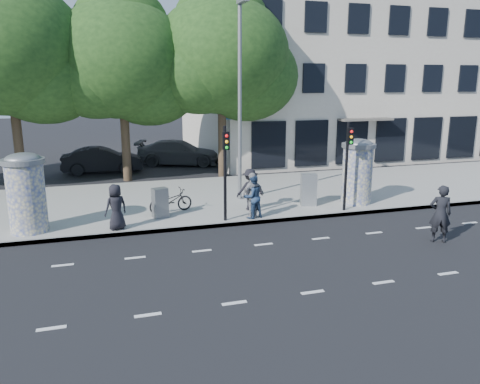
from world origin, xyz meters
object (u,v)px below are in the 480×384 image
object	(u,v)px
ped_e	(253,195)
man_road	(440,214)
ad_column_left	(26,191)
car_right	(179,153)
ped_a	(116,207)
bicycle	(171,201)
car_mid	(102,160)
traffic_pole_near	(225,164)
cabinet_left	(160,203)
ped_c	(253,197)
ped_d	(250,189)
cabinet_right	(308,190)
ad_column_right	(357,170)
traffic_pole_far	(348,157)

from	to	relation	value
ped_e	man_road	distance (m)	6.33
ad_column_left	car_right	distance (m)	14.09
ped_a	bicycle	world-z (taller)	ped_a
ped_a	car_mid	bearing A→B (deg)	-111.97
traffic_pole_near	ped_e	size ratio (longest dim) A/B	2.01
ad_column_left	ped_a	xyz separation A→B (m)	(2.81, -0.62, -0.60)
ad_column_left	cabinet_left	distance (m)	4.50
ped_a	ped_c	bearing A→B (deg)	156.05
ped_d	bicycle	bearing A→B (deg)	-6.85
traffic_pole_near	ped_e	world-z (taller)	traffic_pole_near
ad_column_left	cabinet_left	bearing A→B (deg)	4.98
ad_column_left	cabinet_left	world-z (taller)	ad_column_left
traffic_pole_near	car_right	size ratio (longest dim) A/B	0.66
traffic_pole_near	bicycle	size ratio (longest dim) A/B	1.98
ped_c	ped_a	bearing A→B (deg)	-16.49
ped_c	bicycle	bearing A→B (deg)	-46.98
cabinet_left	cabinet_right	distance (m)	5.96
ad_column_right	car_right	bearing A→B (deg)	113.98
ped_c	ad_column_right	bearing A→B (deg)	173.97
ad_column_left	ad_column_right	size ratio (longest dim) A/B	1.00
traffic_pole_far	ped_a	distance (m)	8.69
bicycle	cabinet_left	xyz separation A→B (m)	(-0.47, -0.61, 0.10)
ad_column_left	ped_d	distance (m)	7.94
ad_column_right	traffic_pole_near	world-z (taller)	traffic_pole_near
bicycle	car_right	bearing A→B (deg)	-24.23
car_right	man_road	bearing A→B (deg)	-141.85
traffic_pole_far	ped_d	bearing A→B (deg)	161.32
ad_column_right	car_mid	bearing A→B (deg)	133.03
cabinet_left	cabinet_right	xyz separation A→B (m)	(5.96, 0.05, 0.09)
ad_column_left	ped_e	xyz separation A→B (m)	(7.65, -0.63, -0.54)
car_mid	bicycle	bearing A→B (deg)	-165.27
cabinet_right	ped_e	bearing A→B (deg)	-143.77
ped_d	cabinet_left	world-z (taller)	ped_d
traffic_pole_far	ped_e	bearing A→B (deg)	178.76
car_mid	ad_column_right	bearing A→B (deg)	-135.93
ped_e	cabinet_right	world-z (taller)	ped_e
bicycle	cabinet_right	bearing A→B (deg)	-108.93
traffic_pole_near	ad_column_left	bearing A→B (deg)	173.89
traffic_pole_far	ped_e	xyz separation A→B (m)	(-3.75, 0.08, -1.24)
traffic_pole_far	man_road	distance (m)	4.17
ped_a	car_right	distance (m)	13.47
cabinet_left	car_mid	distance (m)	10.62
ped_a	cabinet_left	size ratio (longest dim) A/B	1.42
ped_d	cabinet_right	world-z (taller)	ped_d
ped_c	ped_d	size ratio (longest dim) A/B	0.99
ad_column_left	bicycle	xyz separation A→B (m)	(4.88, 0.99, -0.94)
ped_a	ped_c	xyz separation A→B (m)	(4.82, -0.03, 0.01)
ad_column_right	bicycle	xyz separation A→B (m)	(-7.52, 0.79, -0.94)
ped_d	man_road	world-z (taller)	man_road
ad_column_right	cabinet_right	size ratio (longest dim) A/B	2.06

